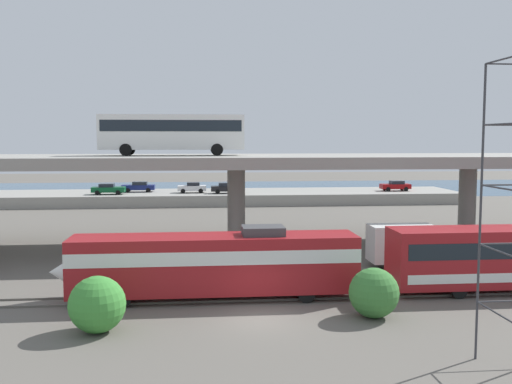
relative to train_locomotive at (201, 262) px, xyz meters
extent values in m
plane|color=#605B54|center=(3.04, -4.00, -2.19)|extent=(260.00, 260.00, 0.00)
cube|color=#59544C|center=(3.04, -0.75, -2.13)|extent=(110.00, 0.12, 0.12)
cube|color=#59544C|center=(3.04, 0.75, -2.13)|extent=(110.00, 0.12, 0.12)
cube|color=maroon|center=(0.81, 0.00, -0.11)|extent=(16.26, 3.00, 3.20)
cube|color=white|center=(0.81, 0.00, 0.47)|extent=(16.26, 3.04, 0.77)
cone|color=white|center=(-7.32, 0.00, -0.43)|extent=(2.22, 2.85, 2.85)
cube|color=black|center=(-5.65, 0.00, 0.79)|extent=(2.22, 2.70, 1.02)
cube|color=#3F3F42|center=(3.59, 0.00, 1.74)|extent=(2.40, 1.80, 0.50)
cylinder|color=black|center=(-4.27, -1.35, -1.71)|extent=(0.96, 0.18, 0.96)
cylinder|color=black|center=(-4.27, 1.35, -1.71)|extent=(0.96, 0.18, 0.96)
cylinder|color=black|center=(5.90, -1.35, -1.71)|extent=(0.96, 0.18, 0.96)
cylinder|color=black|center=(5.90, 1.35, -1.71)|extent=(0.96, 0.18, 0.96)
cylinder|color=black|center=(14.80, -1.35, -1.73)|extent=(0.92, 0.18, 0.92)
cylinder|color=black|center=(14.80, 1.35, -1.73)|extent=(0.92, 0.18, 0.92)
cube|color=gray|center=(3.04, 16.00, 5.14)|extent=(96.00, 12.48, 0.92)
cylinder|color=gray|center=(3.04, 16.00, 1.24)|extent=(1.50, 1.50, 6.87)
cylinder|color=gray|center=(23.44, 16.00, 1.24)|extent=(1.50, 1.50, 6.87)
cube|color=silver|center=(-2.30, 16.63, 7.55)|extent=(12.00, 2.55, 2.90)
cube|color=black|center=(-2.30, 16.63, 8.07)|extent=(11.52, 2.59, 0.93)
cube|color=black|center=(3.65, 16.63, 7.89)|extent=(0.08, 2.30, 1.74)
cylinder|color=black|center=(1.42, 17.84, 6.10)|extent=(1.00, 0.26, 1.00)
cylinder|color=black|center=(1.42, 15.42, 6.10)|extent=(1.00, 0.26, 1.00)
cylinder|color=black|center=(-6.02, 17.84, 6.10)|extent=(1.00, 0.26, 1.00)
cylinder|color=black|center=(-6.02, 15.42, 6.10)|extent=(1.00, 0.26, 1.00)
cube|color=navy|center=(17.82, 7.03, -0.75)|extent=(2.00, 2.30, 2.00)
cube|color=silver|center=(14.32, 7.03, -0.45)|extent=(4.60, 2.30, 2.60)
cylinder|color=black|center=(17.53, 8.12, -1.75)|extent=(0.88, 0.28, 0.88)
cylinder|color=black|center=(17.53, 5.94, -1.75)|extent=(0.88, 0.28, 0.88)
cylinder|color=black|center=(13.31, 8.12, -1.75)|extent=(0.88, 0.28, 0.88)
cylinder|color=black|center=(13.31, 5.94, -1.75)|extent=(0.88, 0.28, 0.88)
cylinder|color=#38383D|center=(11.42, -10.17, 3.89)|extent=(0.10, 0.10, 12.16)
cylinder|color=#38383D|center=(11.42, -11.99, 0.24)|extent=(0.07, 3.63, 0.07)
cylinder|color=#38383D|center=(11.42, -11.99, 2.67)|extent=(0.07, 3.63, 0.07)
cylinder|color=#38383D|center=(11.42, -11.99, 5.11)|extent=(0.07, 3.63, 0.07)
cylinder|color=#38383D|center=(11.42, -11.99, 7.54)|extent=(0.07, 3.63, 0.07)
cylinder|color=#38383D|center=(11.42, -11.99, 9.97)|extent=(0.07, 3.63, 0.07)
cube|color=gray|center=(3.04, 51.00, -1.41)|extent=(68.78, 12.05, 1.56)
cube|color=black|center=(3.84, 48.46, 0.04)|extent=(4.67, 1.85, 0.70)
cube|color=#1E232B|center=(3.60, 48.46, 0.63)|extent=(2.05, 1.63, 0.48)
cylinder|color=black|center=(5.28, 49.34, -0.31)|extent=(0.64, 0.20, 0.64)
cylinder|color=black|center=(5.28, 47.58, -0.31)|extent=(0.64, 0.20, 0.64)
cylinder|color=black|center=(2.39, 49.34, -0.31)|extent=(0.64, 0.20, 0.64)
cylinder|color=black|center=(2.39, 47.58, -0.31)|extent=(0.64, 0.20, 0.64)
cube|color=navy|center=(-8.90, 51.76, 0.04)|extent=(4.67, 1.82, 0.70)
cube|color=#1E232B|center=(-8.67, 51.76, 0.63)|extent=(2.05, 1.60, 0.48)
cylinder|color=black|center=(-10.35, 50.89, -0.31)|extent=(0.64, 0.20, 0.64)
cylinder|color=black|center=(-10.35, 52.62, -0.31)|extent=(0.64, 0.20, 0.64)
cylinder|color=black|center=(-7.45, 50.89, -0.31)|extent=(0.64, 0.20, 0.64)
cylinder|color=black|center=(-7.45, 52.62, -0.31)|extent=(0.64, 0.20, 0.64)
cube|color=#0C4C26|center=(-12.61, 48.42, 0.04)|extent=(4.49, 1.90, 0.70)
cube|color=#1E232B|center=(-12.84, 48.42, 0.63)|extent=(1.98, 1.67, 0.48)
cylinder|color=black|center=(-11.22, 49.32, -0.31)|extent=(0.64, 0.20, 0.64)
cylinder|color=black|center=(-11.22, 47.51, -0.31)|extent=(0.64, 0.20, 0.64)
cylinder|color=black|center=(-14.01, 49.32, -0.31)|extent=(0.64, 0.20, 0.64)
cylinder|color=black|center=(-14.01, 47.51, -0.31)|extent=(0.64, 0.20, 0.64)
cube|color=silver|center=(-1.18, 49.78, 0.04)|extent=(4.01, 1.88, 0.70)
cube|color=#1E232B|center=(-0.98, 49.78, 0.63)|extent=(1.76, 1.66, 0.48)
cylinder|color=black|center=(-2.43, 48.89, -0.31)|extent=(0.64, 0.20, 0.64)
cylinder|color=black|center=(-2.43, 50.67, -0.31)|extent=(0.64, 0.20, 0.64)
cylinder|color=black|center=(0.06, 48.89, -0.31)|extent=(0.64, 0.20, 0.64)
cylinder|color=black|center=(0.06, 50.67, -0.31)|extent=(0.64, 0.20, 0.64)
cube|color=maroon|center=(28.62, 49.88, 0.04)|extent=(4.30, 1.81, 0.70)
cube|color=#1E232B|center=(28.83, 49.88, 0.63)|extent=(1.89, 1.59, 0.48)
cylinder|color=black|center=(27.28, 49.02, -0.31)|extent=(0.64, 0.20, 0.64)
cylinder|color=black|center=(27.28, 50.73, -0.31)|extent=(0.64, 0.20, 0.64)
cylinder|color=black|center=(29.95, 49.02, -0.31)|extent=(0.64, 0.20, 0.64)
cylinder|color=black|center=(29.95, 50.73, -0.31)|extent=(0.64, 0.20, 0.64)
cube|color=#2D5170|center=(3.04, 74.00, -2.19)|extent=(140.00, 36.00, 0.01)
sphere|color=#3B8B36|center=(-4.89, -5.27, -0.84)|extent=(2.71, 2.71, 2.71)
sphere|color=#397834|center=(8.85, -4.26, -0.90)|extent=(2.58, 2.58, 2.58)
camera|label=1|loc=(0.03, -32.61, 6.97)|focal=40.59mm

